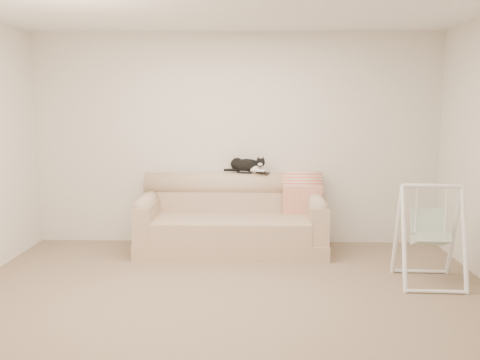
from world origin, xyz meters
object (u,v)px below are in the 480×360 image
Objects in this scene: sofa at (232,221)px; baby_swing at (430,234)px; tuxedo_cat at (247,165)px; remote_a at (244,172)px; remote_b at (263,173)px.

sofa is 2.27m from baby_swing.
tuxedo_cat reaches higher than baby_swing.
baby_swing is at bearing -29.95° from sofa.
tuxedo_cat reaches higher than remote_a.
remote_b is 0.16× the size of baby_swing.
tuxedo_cat is 0.52× the size of baby_swing.
remote_b is at bearing 139.82° from baby_swing.
remote_a is at bearing 175.35° from remote_b.
tuxedo_cat reaches higher than sofa.
baby_swing is (1.97, -1.13, 0.14)m from sofa.
remote_a is at bearing 143.14° from baby_swing.
remote_b is at bearing 30.63° from sofa.
baby_swing is at bearing -36.86° from remote_a.
remote_a is (0.14, 0.24, 0.56)m from sofa.
baby_swing is at bearing -37.71° from tuxedo_cat.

